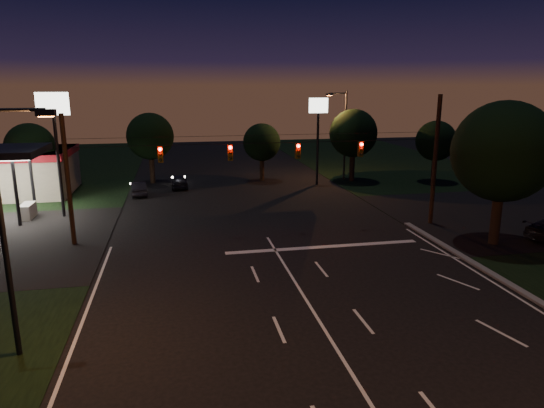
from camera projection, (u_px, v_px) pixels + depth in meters
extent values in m
plane|color=black|center=(337.00, 351.00, 17.97)|extent=(140.00, 140.00, 0.00)
cube|color=black|center=(520.00, 214.00, 36.99)|extent=(20.00, 16.00, 0.02)
cube|color=silver|center=(323.00, 247.00, 29.49)|extent=(12.00, 0.50, 0.01)
cylinder|color=black|center=(430.00, 223.00, 34.53)|extent=(0.30, 0.30, 9.00)
cylinder|color=black|center=(74.00, 244.00, 30.00)|extent=(0.28, 0.28, 8.00)
cylinder|color=black|center=(264.00, 143.00, 30.83)|extent=(24.00, 0.03, 0.03)
cylinder|color=black|center=(264.00, 135.00, 30.71)|extent=(24.00, 0.02, 0.02)
cube|color=#3F3307|center=(160.00, 154.00, 29.73)|extent=(0.32, 0.26, 1.00)
sphere|color=#FF0705|center=(160.00, 149.00, 29.50)|extent=(0.22, 0.22, 0.22)
sphere|color=black|center=(160.00, 155.00, 29.58)|extent=(0.20, 0.20, 0.20)
sphere|color=black|center=(161.00, 160.00, 29.66)|extent=(0.20, 0.20, 0.20)
cube|color=#3F3307|center=(230.00, 152.00, 30.55)|extent=(0.32, 0.26, 1.00)
sphere|color=#FF0705|center=(230.00, 148.00, 30.32)|extent=(0.22, 0.22, 0.22)
sphere|color=black|center=(230.00, 153.00, 30.39)|extent=(0.20, 0.20, 0.20)
sphere|color=black|center=(231.00, 158.00, 30.47)|extent=(0.20, 0.20, 0.20)
cube|color=#3F3307|center=(298.00, 151.00, 31.38)|extent=(0.32, 0.26, 1.00)
sphere|color=#FF0705|center=(298.00, 146.00, 31.15)|extent=(0.22, 0.22, 0.22)
sphere|color=black|center=(298.00, 151.00, 31.23)|extent=(0.20, 0.20, 0.20)
sphere|color=black|center=(298.00, 156.00, 31.30)|extent=(0.20, 0.20, 0.20)
cube|color=#3F3307|center=(360.00, 149.00, 32.19)|extent=(0.32, 0.26, 1.00)
sphere|color=#FF0705|center=(362.00, 144.00, 31.96)|extent=(0.22, 0.22, 0.22)
sphere|color=black|center=(361.00, 149.00, 32.04)|extent=(0.20, 0.20, 0.20)
sphere|color=black|center=(361.00, 154.00, 32.12)|extent=(0.20, 0.20, 0.20)
cube|color=gray|center=(28.00, 211.00, 35.68)|extent=(0.80, 2.00, 1.10)
cylinder|color=black|center=(16.00, 192.00, 33.34)|extent=(0.24, 0.24, 4.80)
cylinder|color=black|center=(32.00, 181.00, 37.15)|extent=(0.24, 0.24, 4.80)
cylinder|color=black|center=(59.00, 167.00, 35.39)|extent=(0.24, 0.24, 7.50)
cube|color=white|center=(52.00, 104.00, 34.31)|extent=(2.20, 0.30, 1.60)
cylinder|color=black|center=(317.00, 149.00, 47.23)|extent=(0.24, 0.24, 7.00)
cube|color=white|center=(318.00, 105.00, 46.23)|extent=(1.80, 0.30, 1.40)
cylinder|color=black|center=(3.00, 237.00, 16.63)|extent=(0.20, 0.20, 9.00)
cylinder|color=black|center=(16.00, 110.00, 15.78)|extent=(1.80, 0.12, 0.12)
cube|color=black|center=(46.00, 113.00, 15.97)|extent=(0.60, 0.35, 0.22)
cube|color=orange|center=(46.00, 116.00, 16.00)|extent=(0.45, 0.25, 0.04)
cylinder|color=black|center=(345.00, 136.00, 49.56)|extent=(0.20, 0.20, 9.00)
cylinder|color=black|center=(338.00, 93.00, 48.36)|extent=(1.80, 0.12, 0.12)
cube|color=black|center=(329.00, 94.00, 48.21)|extent=(0.60, 0.35, 0.22)
cube|color=orange|center=(329.00, 96.00, 48.24)|extent=(0.45, 0.25, 0.04)
cylinder|color=black|center=(496.00, 213.00, 29.57)|extent=(0.60, 0.60, 4.00)
sphere|color=black|center=(504.00, 152.00, 28.68)|extent=(6.00, 6.00, 6.00)
sphere|color=black|center=(507.00, 153.00, 29.26)|extent=(4.50, 4.50, 4.50)
sphere|color=black|center=(491.00, 153.00, 28.88)|extent=(4.20, 4.20, 4.20)
cylinder|color=black|center=(34.00, 179.00, 42.79)|extent=(0.49, 0.49, 3.00)
sphere|color=black|center=(30.00, 147.00, 42.12)|extent=(4.20, 4.20, 4.20)
sphere|color=black|center=(37.00, 148.00, 42.53)|extent=(3.15, 3.15, 3.15)
sphere|color=black|center=(26.00, 148.00, 42.26)|extent=(2.94, 2.94, 2.94)
cylinder|color=black|center=(152.00, 167.00, 48.46)|extent=(0.52, 0.52, 3.25)
sphere|color=black|center=(150.00, 136.00, 47.73)|extent=(4.60, 4.60, 4.60)
sphere|color=black|center=(155.00, 137.00, 48.18)|extent=(3.45, 3.45, 3.45)
sphere|color=black|center=(146.00, 137.00, 47.89)|extent=(3.22, 3.22, 3.22)
cylinder|color=black|center=(262.00, 167.00, 49.65)|extent=(0.47, 0.47, 2.75)
sphere|color=black|center=(262.00, 142.00, 49.03)|extent=(3.80, 3.80, 3.80)
sphere|color=black|center=(265.00, 143.00, 49.40)|extent=(2.85, 2.85, 2.85)
sphere|color=black|center=(258.00, 143.00, 49.16)|extent=(2.66, 2.66, 2.66)
cylinder|color=black|center=(352.00, 165.00, 49.37)|extent=(0.53, 0.53, 3.40)
sphere|color=black|center=(353.00, 133.00, 48.60)|extent=(4.80, 4.80, 4.80)
sphere|color=black|center=(356.00, 134.00, 49.07)|extent=(3.60, 3.60, 3.60)
sphere|color=black|center=(348.00, 134.00, 48.77)|extent=(3.36, 3.36, 3.36)
cylinder|color=black|center=(434.00, 168.00, 49.03)|extent=(0.48, 0.48, 2.90)
sphere|color=black|center=(436.00, 141.00, 48.38)|extent=(4.00, 4.00, 4.00)
sphere|color=black|center=(438.00, 142.00, 48.77)|extent=(3.00, 3.00, 3.00)
sphere|color=black|center=(431.00, 142.00, 48.52)|extent=(2.80, 2.80, 2.80)
imported|color=black|center=(179.00, 181.00, 46.29)|extent=(1.58, 3.72, 1.25)
imported|color=black|center=(139.00, 189.00, 43.22)|extent=(1.71, 3.82, 1.22)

